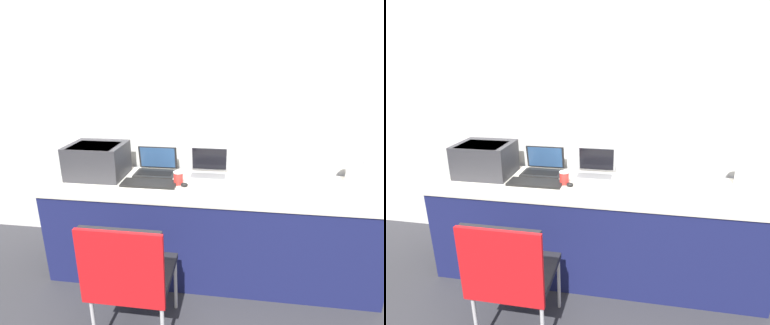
{
  "view_description": "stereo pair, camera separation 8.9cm",
  "coord_description": "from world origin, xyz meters",
  "views": [
    {
      "loc": [
        0.15,
        -1.89,
        1.73
      ],
      "look_at": [
        -0.15,
        0.39,
        0.96
      ],
      "focal_mm": 28.0,
      "sensor_mm": 36.0,
      "label": 1
    },
    {
      "loc": [
        0.24,
        -1.87,
        1.73
      ],
      "look_at": [
        -0.15,
        0.39,
        0.96
      ],
      "focal_mm": 28.0,
      "sensor_mm": 36.0,
      "label": 2
    }
  ],
  "objects": [
    {
      "name": "table",
      "position": [
        0.0,
        0.35,
        0.39
      ],
      "size": [
        2.61,
        0.73,
        0.78
      ],
      "color": "#191E51",
      "rests_on": "ground_plane"
    },
    {
      "name": "printer",
      "position": [
        -0.99,
        0.45,
        0.94
      ],
      "size": [
        0.47,
        0.4,
        0.29
      ],
      "color": "#333338",
      "rests_on": "table"
    },
    {
      "name": "laptop_left",
      "position": [
        -0.5,
        0.58,
        0.83
      ],
      "size": [
        0.35,
        0.25,
        0.23
      ],
      "color": "black",
      "rests_on": "table"
    },
    {
      "name": "chair",
      "position": [
        -0.41,
        -0.48,
        0.56
      ],
      "size": [
        0.49,
        0.48,
        0.9
      ],
      "color": "black",
      "rests_on": "ground_plane"
    },
    {
      "name": "coffee_cup",
      "position": [
        -0.26,
        0.35,
        0.84
      ],
      "size": [
        0.08,
        0.08,
        0.11
      ],
      "color": "red",
      "rests_on": "table"
    },
    {
      "name": "wall_back",
      "position": [
        0.0,
        0.81,
        1.3
      ],
      "size": [
        8.0,
        0.05,
        2.6
      ],
      "color": "silver",
      "rests_on": "ground_plane"
    },
    {
      "name": "mouse",
      "position": [
        -0.2,
        0.3,
        0.8
      ],
      "size": [
        0.06,
        0.04,
        0.03
      ],
      "color": "black",
      "rests_on": "table"
    },
    {
      "name": "metal_pitcher",
      "position": [
        1.16,
        0.56,
        0.91
      ],
      "size": [
        0.12,
        0.12,
        0.28
      ],
      "color": "silver",
      "rests_on": "table"
    },
    {
      "name": "laptop_right",
      "position": [
        -0.03,
        0.58,
        0.84
      ],
      "size": [
        0.34,
        0.27,
        0.24
      ],
      "color": "#B7B7BC",
      "rests_on": "table"
    },
    {
      "name": "ground_plane",
      "position": [
        0.0,
        0.0,
        0.0
      ],
      "size": [
        14.0,
        14.0,
        0.0
      ],
      "primitive_type": "plane",
      "color": "#333338"
    },
    {
      "name": "external_keyboard",
      "position": [
        -0.49,
        0.31,
        0.79
      ],
      "size": [
        0.45,
        0.17,
        0.02
      ],
      "color": "black",
      "rests_on": "table"
    }
  ]
}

